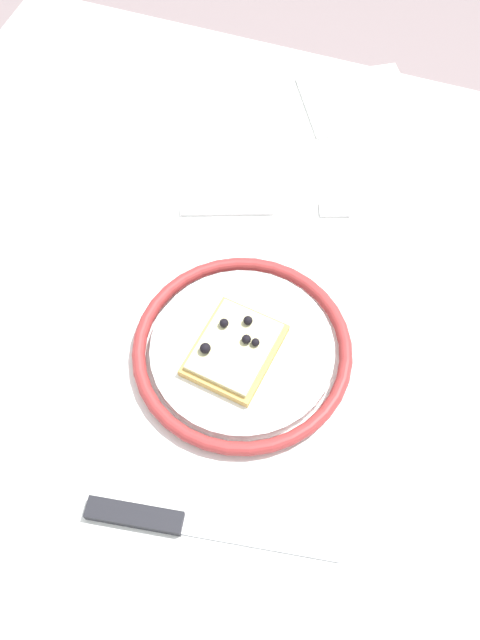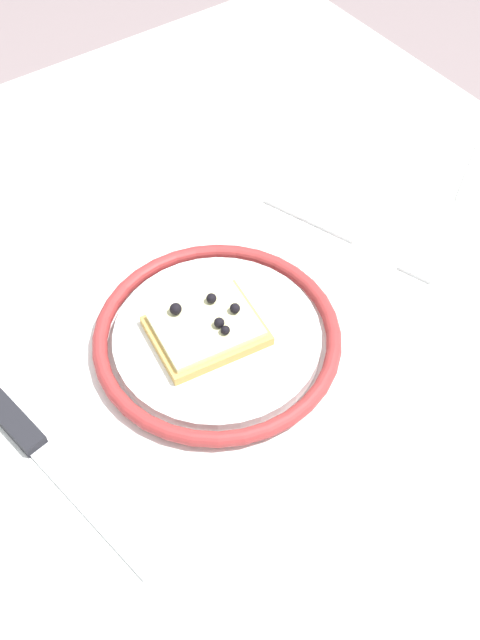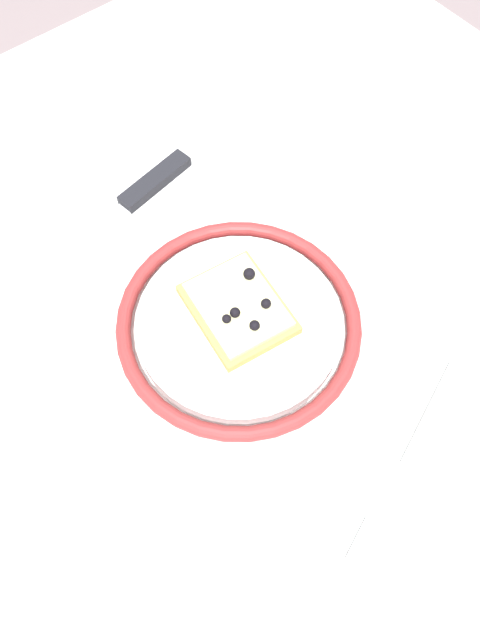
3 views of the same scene
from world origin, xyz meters
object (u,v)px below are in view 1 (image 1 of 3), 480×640
object	(u,v)px
pizza_slice_near	(235,349)
knife	(165,520)
fork	(267,211)
napkin	(357,100)
plate	(243,347)
dining_table	(211,378)

from	to	relation	value
pizza_slice_near	knife	world-z (taller)	pizza_slice_near
fork	napkin	world-z (taller)	same
napkin	plate	bearing A→B (deg)	-3.12
dining_table	fork	size ratio (longest dim) A/B	4.89
pizza_slice_near	napkin	bearing A→B (deg)	176.20
plate	napkin	bearing A→B (deg)	176.88
pizza_slice_near	plate	bearing A→B (deg)	153.86
napkin	pizza_slice_near	bearing A→B (deg)	-3.80
plate	knife	xyz separation A→B (m)	(0.19, -0.01, -0.01)
dining_table	fork	world-z (taller)	fork
dining_table	pizza_slice_near	size ratio (longest dim) A/B	8.87
dining_table	napkin	distance (m)	0.42
fork	pizza_slice_near	bearing A→B (deg)	8.23
plate	pizza_slice_near	bearing A→B (deg)	-26.14
dining_table	pizza_slice_near	bearing A→B (deg)	77.00
napkin	fork	bearing A→B (deg)	-14.49
plate	napkin	size ratio (longest dim) A/B	1.61
plate	napkin	xyz separation A→B (m)	(-0.40, 0.02, -0.01)
pizza_slice_near	knife	bearing A→B (deg)	-1.71
plate	fork	size ratio (longest dim) A/B	1.17
dining_table	pizza_slice_near	world-z (taller)	pizza_slice_near
knife	fork	xyz separation A→B (m)	(-0.37, -0.02, -0.00)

